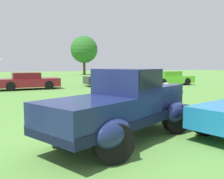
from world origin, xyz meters
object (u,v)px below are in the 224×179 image
show_car_burgundy (28,81)px  show_car_lime (169,78)px  feature_pickup_truck (124,104)px  show_car_charcoal (111,79)px

show_car_burgundy → show_car_lime: bearing=-4.7°
show_car_lime → feature_pickup_truck: bearing=-129.7°
show_car_charcoal → feature_pickup_truck: bearing=-111.4°
show_car_burgundy → show_car_charcoal: (6.70, 0.49, 0.00)m
feature_pickup_truck → show_car_burgundy: feature_pickup_truck is taller
feature_pickup_truck → show_car_burgundy: bearing=95.3°
feature_pickup_truck → show_car_burgundy: 13.50m
feature_pickup_truck → show_car_burgundy: (-1.25, 13.44, -0.27)m
show_car_burgundy → show_car_charcoal: size_ratio=0.96×
show_car_charcoal → show_car_lime: 5.14m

